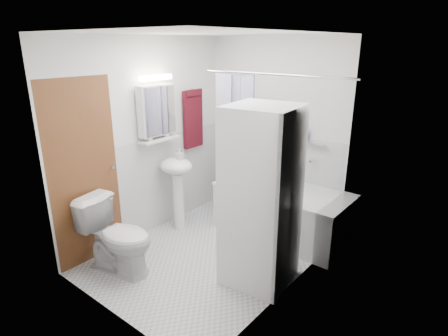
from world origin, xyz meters
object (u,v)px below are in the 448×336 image
Objects in this scene: sink at (177,177)px; washer_dryer at (261,198)px; toilet at (118,237)px; bathtub at (282,209)px.

sink is 0.58× the size of washer_dryer.
toilet is (0.20, -1.07, -0.31)m from sink.
bathtub is 1.56× the size of sink.
sink is (-1.14, -0.68, 0.36)m from bathtub.
washer_dryer reaches higher than toilet.
washer_dryer is 2.24× the size of toilet.
washer_dryer is at bearing -10.51° from sink.
toilet is at bearing -118.07° from bathtub.
toilet reaches higher than bathtub.
bathtub is at bearing 31.03° from sink.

